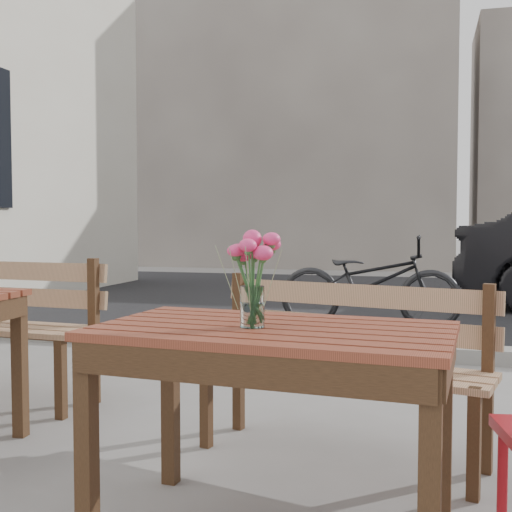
# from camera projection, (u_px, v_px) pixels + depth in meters

# --- Properties ---
(street) EXTENTS (30.00, 8.12, 0.12)m
(street) POSITION_uv_depth(u_px,v_px,m) (392.00, 318.00, 7.26)
(street) COLOR black
(street) RESTS_ON ground
(backdrop_buildings) EXTENTS (15.50, 4.00, 8.00)m
(backdrop_buildings) POSITION_uv_depth(u_px,v_px,m) (420.00, 123.00, 16.03)
(backdrop_buildings) COLOR slate
(backdrop_buildings) RESTS_ON ground
(main_table) EXTENTS (1.27, 0.81, 0.75)m
(main_table) POSITION_uv_depth(u_px,v_px,m) (273.00, 361.00, 2.23)
(main_table) COLOR maroon
(main_table) RESTS_ON ground
(main_bench) EXTENTS (1.44, 0.73, 0.86)m
(main_bench) POSITION_uv_depth(u_px,v_px,m) (346.00, 346.00, 3.05)
(main_bench) COLOR #886646
(main_bench) RESTS_ON ground
(main_vase) EXTENTS (0.18, 0.18, 0.33)m
(main_vase) POSITION_uv_depth(u_px,v_px,m) (252.00, 267.00, 2.19)
(main_vase) COLOR white
(main_vase) RESTS_ON main_table
(bicycle) EXTENTS (1.87, 0.65, 0.98)m
(bicycle) POSITION_uv_depth(u_px,v_px,m) (369.00, 282.00, 6.66)
(bicycle) COLOR black
(bicycle) RESTS_ON ground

